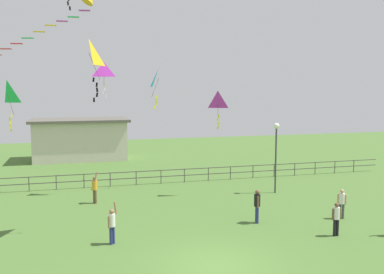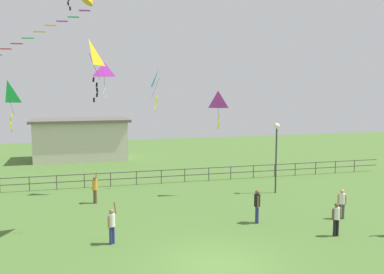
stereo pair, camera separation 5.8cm
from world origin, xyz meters
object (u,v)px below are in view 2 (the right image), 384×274
(person_1, at_px, (342,202))
(person_5, at_px, (95,187))
(kite_2, at_px, (218,101))
(kite_3, at_px, (104,72))
(person_0, at_px, (336,217))
(streamer_kite, at_px, (83,2))
(lamppost, at_px, (276,142))
(person_4, at_px, (257,204))
(kite_0, at_px, (159,79))
(person_2, at_px, (112,223))
(kite_5, at_px, (8,94))
(kite_7, at_px, (89,55))

(person_1, bearing_deg, person_5, 152.10)
(kite_2, distance_m, kite_3, 7.15)
(person_0, distance_m, person_5, 13.05)
(person_0, bearing_deg, streamer_kite, 156.56)
(kite_2, relative_size, kite_3, 1.09)
(lamppost, bearing_deg, person_4, -124.11)
(person_4, distance_m, kite_0, 10.97)
(streamer_kite, bearing_deg, kite_3, 78.26)
(person_0, xyz_separation_m, kite_3, (-9.16, 10.80, 6.64))
(person_2, relative_size, streamer_kite, 0.36)
(person_2, height_order, person_5, person_5)
(kite_0, relative_size, kite_5, 0.86)
(person_2, xyz_separation_m, kite_7, (-0.67, 1.88, 7.03))
(kite_2, bearing_deg, kite_7, -147.95)
(person_2, bearing_deg, person_4, 8.37)
(kite_7, bearing_deg, streamer_kite, 100.24)
(kite_0, height_order, kite_7, kite_7)
(kite_7, bearing_deg, kite_2, 32.05)
(kite_0, bearing_deg, kite_7, -120.60)
(lamppost, distance_m, person_0, 8.31)
(person_0, xyz_separation_m, person_2, (-9.61, 1.61, 0.02))
(kite_3, distance_m, kite_5, 5.72)
(person_1, bearing_deg, person_2, -177.22)
(person_1, distance_m, person_4, 4.39)
(lamppost, height_order, kite_3, kite_3)
(person_2, bearing_deg, person_5, 93.27)
(streamer_kite, bearing_deg, person_2, -73.72)
(lamppost, relative_size, kite_7, 1.62)
(person_1, xyz_separation_m, person_4, (-4.36, 0.48, 0.08))
(kite_0, distance_m, streamer_kite, 8.81)
(person_2, bearing_deg, lamppost, 30.81)
(lamppost, bearing_deg, kite_5, 168.72)
(person_2, distance_m, person_4, 7.08)
(lamppost, distance_m, kite_0, 8.40)
(person_5, xyz_separation_m, kite_7, (-0.28, -4.90, 7.01))
(kite_5, xyz_separation_m, streamer_kite, (4.25, -6.51, 4.23))
(person_2, xyz_separation_m, kite_5, (-5.10, 9.44, 5.25))
(person_2, xyz_separation_m, kite_2, (6.87, 6.60, 4.86))
(person_1, height_order, kite_5, kite_5)
(lamppost, relative_size, person_1, 2.93)
(person_0, relative_size, person_5, 0.83)
(kite_2, bearing_deg, kite_5, 166.64)
(kite_5, distance_m, kite_7, 8.95)
(person_2, bearing_deg, kite_2, 43.85)
(kite_5, relative_size, kite_7, 1.11)
(kite_2, xyz_separation_m, streamer_kite, (-7.72, -3.67, 4.62))
(person_4, height_order, person_5, person_5)
(person_4, bearing_deg, kite_5, 145.23)
(person_2, height_order, kite_3, kite_3)
(kite_2, bearing_deg, person_1, -53.31)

